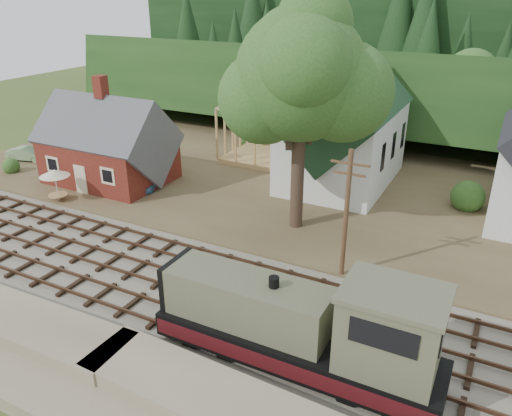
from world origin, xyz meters
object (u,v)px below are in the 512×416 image
at_px(car_green, 27,154).
at_px(patio_set, 54,174).
at_px(car_blue, 150,183).
at_px(locomotive, 306,329).

height_order(car_green, patio_set, patio_set).
bearing_deg(patio_set, car_blue, 47.16).
height_order(locomotive, patio_set, locomotive).
distance_m(locomotive, car_blue, 24.03).
relative_size(car_blue, car_green, 0.79).
bearing_deg(car_blue, locomotive, -45.97).
height_order(car_blue, car_green, car_green).
relative_size(locomotive, patio_set, 4.99).
xyz_separation_m(car_green, patio_set, (10.40, -5.82, 1.54)).
bearing_deg(car_blue, patio_set, -143.52).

